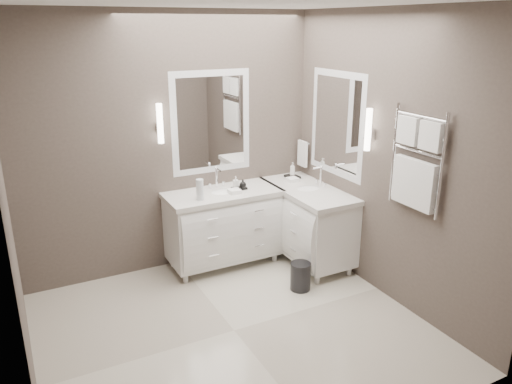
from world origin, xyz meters
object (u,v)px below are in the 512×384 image
vanity_right (307,219)px  waste_bin (300,276)px  vanity_back (223,223)px  towel_ladder (416,166)px

vanity_right → waste_bin: size_ratio=4.32×
vanity_right → waste_bin: bearing=-127.6°
vanity_back → vanity_right: (0.88, -0.33, 0.00)m
towel_ladder → vanity_back: bearing=124.1°
vanity_right → towel_ladder: bearing=-80.2°
vanity_right → towel_ladder: 1.60m
vanity_back → towel_ladder: 2.16m
waste_bin → towel_ladder: bearing=-49.0°
vanity_back → towel_ladder: towel_ladder is taller
vanity_right → towel_ladder: (0.23, -1.30, 0.91)m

